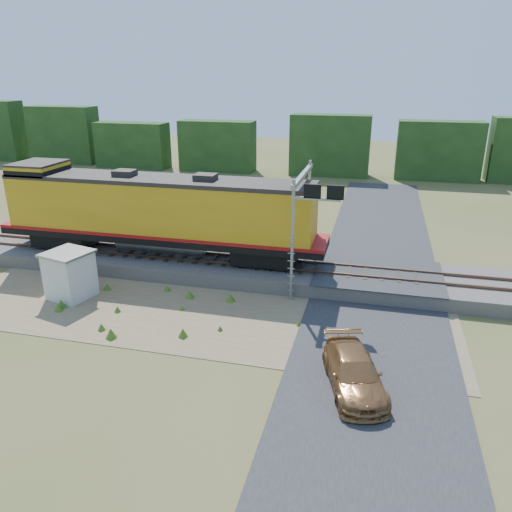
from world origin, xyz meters
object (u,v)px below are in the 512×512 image
(shed, at_px, (70,275))
(locomotive, at_px, (154,211))
(car, at_px, (354,373))
(signal_gantry, at_px, (306,201))

(shed, bearing_deg, locomotive, 78.10)
(shed, height_order, car, shed)
(locomotive, height_order, shed, locomotive)
(signal_gantry, bearing_deg, shed, -158.56)
(shed, bearing_deg, signal_gantry, 35.55)
(signal_gantry, xyz_separation_m, car, (3.41, -9.35, -4.25))
(car, bearing_deg, signal_gantry, 93.62)
(locomotive, bearing_deg, shed, -116.00)
(locomotive, distance_m, signal_gantry, 9.37)
(locomotive, distance_m, car, 16.38)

